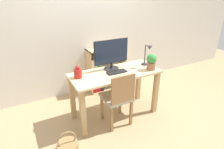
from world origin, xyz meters
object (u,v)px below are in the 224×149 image
object	(u,v)px
monitor	(111,53)
desk_lamp	(147,54)
keyboard	(117,72)
bookshelf	(100,72)
potted_plant	(151,61)
vase	(78,73)
chair	(118,97)
basket	(68,147)

from	to	relation	value
monitor	desk_lamp	xyz separation A→B (m)	(0.57, -0.15, -0.05)
monitor	desk_lamp	bearing A→B (deg)	-14.64
keyboard	bookshelf	bearing A→B (deg)	81.77
potted_plant	bookshelf	size ratio (longest dim) A/B	0.29
keyboard	bookshelf	world-z (taller)	bookshelf
vase	chair	world-z (taller)	vase
chair	bookshelf	bearing A→B (deg)	82.01
vase	basket	xyz separation A→B (m)	(-0.36, -0.51, -0.75)
vase	basket	bearing A→B (deg)	-125.39
potted_plant	desk_lamp	bearing A→B (deg)	76.51
keyboard	desk_lamp	bearing A→B (deg)	1.45
vase	desk_lamp	bearing A→B (deg)	-4.40
chair	basket	size ratio (longest dim) A/B	2.65
bookshelf	basket	size ratio (longest dim) A/B	2.66
monitor	chair	bearing A→B (deg)	-102.87
monitor	potted_plant	size ratio (longest dim) A/B	2.22
monitor	keyboard	bearing A→B (deg)	-87.86
monitor	chair	size ratio (longest dim) A/B	0.65
desk_lamp	vase	bearing A→B (deg)	175.60
keyboard	potted_plant	bearing A→B (deg)	-15.43
vase	bookshelf	world-z (taller)	vase
keyboard	desk_lamp	size ratio (longest dim) A/B	0.88
desk_lamp	potted_plant	world-z (taller)	desk_lamp
keyboard	monitor	bearing A→B (deg)	92.14
desk_lamp	basket	distance (m)	1.78
monitor	keyboard	world-z (taller)	monitor
keyboard	bookshelf	size ratio (longest dim) A/B	0.35
vase	potted_plant	distance (m)	1.11
basket	keyboard	bearing A→B (deg)	23.86
keyboard	potted_plant	world-z (taller)	potted_plant
vase	chair	size ratio (longest dim) A/B	0.21
bookshelf	basket	bearing A→B (deg)	-128.92
potted_plant	chair	bearing A→B (deg)	-172.80
bookshelf	keyboard	bearing A→B (deg)	-98.23
bookshelf	basket	world-z (taller)	bookshelf
monitor	keyboard	size ratio (longest dim) A/B	1.86
desk_lamp	bookshelf	size ratio (longest dim) A/B	0.39
keyboard	chair	world-z (taller)	chair
chair	bookshelf	distance (m)	1.15
vase	potted_plant	size ratio (longest dim) A/B	0.71
chair	keyboard	bearing A→B (deg)	70.40
basket	potted_plant	bearing A→B (deg)	10.39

